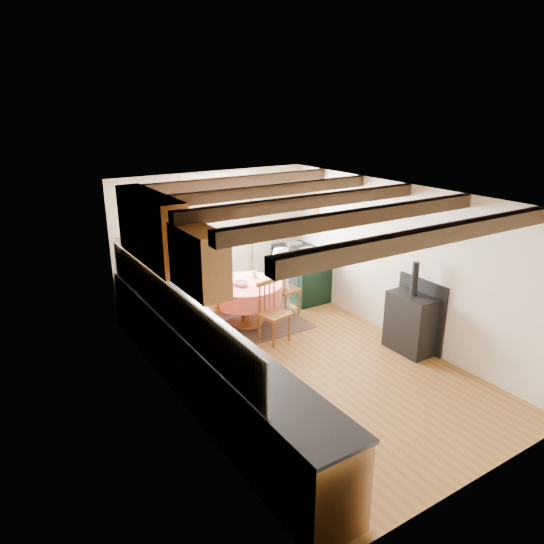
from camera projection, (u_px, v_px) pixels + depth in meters
floor at (302, 365)px, 7.03m from camera, size 3.60×5.50×0.00m
ceiling at (306, 195)px, 6.26m from camera, size 3.60×5.50×0.00m
wall_back at (213, 239)px, 8.84m from camera, size 3.60×0.00×2.40m
wall_front at (485, 375)px, 4.45m from camera, size 3.60×0.00×2.40m
wall_left at (177, 314)px, 5.73m from camera, size 0.00×5.50×2.40m
wall_right at (400, 263)px, 7.56m from camera, size 0.00×5.50×2.40m
beam_a at (432, 236)px, 4.69m from camera, size 3.60×0.16×0.16m
beam_b at (360, 217)px, 5.49m from camera, size 3.60×0.16×0.16m
beam_c at (306, 202)px, 6.29m from camera, size 3.60×0.16×0.16m
beam_d at (264, 191)px, 7.09m from camera, size 3.60×0.16×0.16m
beam_e at (231, 182)px, 7.89m from camera, size 3.60×0.16×0.16m
splash_left at (169, 305)px, 5.98m from camera, size 0.02×4.50×0.55m
splash_back at (159, 248)px, 8.32m from camera, size 1.40×0.02×0.55m
base_cabinet_left at (204, 365)px, 6.13m from camera, size 0.60×5.30×0.88m
base_cabinet_back at (166, 296)px, 8.31m from camera, size 1.30×0.60×0.88m
worktop_left at (204, 331)px, 5.99m from camera, size 0.64×5.30×0.04m
worktop_back at (164, 270)px, 8.15m from camera, size 1.30×0.64×0.04m
wall_cabinet_glass at (151, 227)px, 6.54m from camera, size 0.34×1.80×0.90m
wall_cabinet_solid at (199, 260)px, 5.35m from camera, size 0.34×0.90×0.70m
window_frame at (218, 217)px, 8.75m from camera, size 1.34×0.03×1.54m
window_pane at (218, 217)px, 8.76m from camera, size 1.20×0.01×1.40m
curtain_left at (176, 253)px, 8.41m from camera, size 0.35×0.10×2.10m
curtain_right at (262, 239)px, 9.28m from camera, size 0.35×0.10×2.10m
curtain_rod at (219, 183)px, 8.49m from camera, size 2.00×0.03×0.03m
wall_picture at (309, 205)px, 9.22m from camera, size 0.04×0.50×0.60m
wall_plate at (264, 206)px, 9.19m from camera, size 0.30×0.02×0.30m
rug at (246, 324)px, 8.30m from camera, size 1.85×1.44×0.01m
dining_table at (245, 304)px, 8.19m from camera, size 1.20×1.20×0.73m
chair_near at (274, 312)px, 7.58m from camera, size 0.48×0.50×0.96m
chair_left at (204, 307)px, 7.76m from camera, size 0.49×0.47×0.97m
chair_right at (286, 287)px, 8.58m from camera, size 0.50×0.48×0.97m
aga_range at (301, 273)px, 9.31m from camera, size 0.69×1.06×0.98m
cast_iron_stove at (412, 308)px, 7.22m from camera, size 0.41×0.69×1.38m
child_far at (224, 279)px, 8.61m from camera, size 0.52×0.43×1.23m
child_right at (281, 280)px, 8.62m from camera, size 0.48×0.64×1.18m
bowl_a at (237, 283)px, 8.04m from camera, size 0.21×0.21×0.05m
bowl_b at (242, 283)px, 7.97m from camera, size 0.28×0.28×0.07m
cup at (254, 274)px, 8.36m from camera, size 0.14×0.14×0.10m
canister_tall at (146, 265)px, 7.97m from camera, size 0.13×0.13×0.23m
canister_wide at (159, 262)px, 8.18m from camera, size 0.18×0.18×0.20m
canister_slim at (174, 261)px, 8.12m from camera, size 0.09×0.09×0.26m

